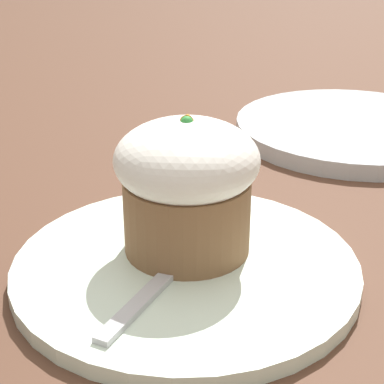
% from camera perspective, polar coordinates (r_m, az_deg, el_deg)
% --- Properties ---
extents(ground_plane, '(4.00, 4.00, 0.00)m').
position_cam_1_polar(ground_plane, '(0.43, -0.56, -7.35)').
color(ground_plane, '#513323').
extents(dessert_plate, '(0.23, 0.23, 0.01)m').
position_cam_1_polar(dessert_plate, '(0.43, -0.56, -6.73)').
color(dessert_plate, silver).
rests_on(dessert_plate, ground_plane).
extents(carrot_cake, '(0.09, 0.09, 0.09)m').
position_cam_1_polar(carrot_cake, '(0.42, 0.00, 0.69)').
color(carrot_cake, brown).
rests_on(carrot_cake, dessert_plate).
extents(spoon, '(0.14, 0.08, 0.01)m').
position_cam_1_polar(spoon, '(0.42, -0.68, -5.75)').
color(spoon, '#B7B7BC').
rests_on(spoon, dessert_plate).
extents(side_plate, '(0.25, 0.25, 0.02)m').
position_cam_1_polar(side_plate, '(0.70, 14.13, 5.50)').
color(side_plate, '#B2B7BC').
rests_on(side_plate, ground_plane).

